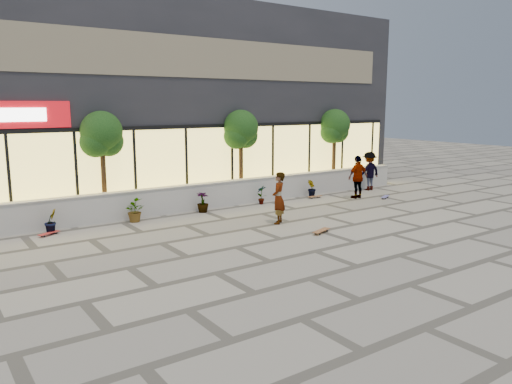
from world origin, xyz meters
TOP-DOWN VIEW (x-y plane):
  - ground at (0.00, 0.00)m, footprint 80.00×80.00m
  - planter_wall at (0.00, 7.00)m, footprint 22.00×0.42m
  - retail_building at (-0.00, 12.49)m, footprint 24.00×9.17m
  - shrub_b at (-5.70, 6.45)m, footprint 0.57×0.57m
  - shrub_c at (-2.90, 6.45)m, footprint 0.68×0.77m
  - shrub_d at (-0.10, 6.45)m, footprint 0.64×0.64m
  - shrub_e at (2.70, 6.45)m, footprint 0.46×0.35m
  - shrub_f at (5.50, 6.45)m, footprint 0.55×0.57m
  - tree_midwest at (-3.50, 7.70)m, footprint 1.60×1.50m
  - tree_mideast at (2.50, 7.70)m, footprint 1.60×1.50m
  - tree_east at (8.00, 7.70)m, footprint 1.60×1.50m
  - skater_center at (1.19, 3.30)m, footprint 0.79×0.77m
  - skater_right_near at (7.00, 5.10)m, footprint 1.12×0.48m
  - skater_right_far at (9.04, 6.30)m, footprint 1.24×0.74m
  - skateboard_center at (1.52, 1.43)m, footprint 0.87×0.49m
  - skateboard_left at (-5.84, 6.20)m, footprint 0.75×0.49m
  - skateboard_right_near at (5.47, 6.20)m, footprint 0.74×0.21m
  - skateboard_right_far at (8.01, 4.36)m, footprint 0.76×0.50m

SIDE VIEW (x-z plane):
  - ground at x=0.00m, z-range 0.00..0.00m
  - skateboard_right_near at x=5.47m, z-range 0.03..0.12m
  - skateboard_left at x=-5.84m, z-range 0.03..0.12m
  - skateboard_right_far at x=8.01m, z-range 0.03..0.12m
  - skateboard_center at x=1.52m, z-range 0.03..0.14m
  - shrub_b at x=-5.70m, z-range 0.00..0.81m
  - shrub_c at x=-2.90m, z-range 0.00..0.81m
  - shrub_d at x=-0.10m, z-range 0.00..0.81m
  - shrub_e at x=2.70m, z-range 0.00..0.81m
  - shrub_f at x=5.50m, z-range 0.00..0.81m
  - planter_wall at x=0.00m, z-range 0.00..1.04m
  - skater_center at x=1.19m, z-range 0.00..1.82m
  - skater_right_far at x=9.04m, z-range 0.00..1.87m
  - skater_right_near at x=7.00m, z-range 0.00..1.91m
  - tree_midwest at x=-3.50m, z-range 1.03..4.94m
  - tree_mideast at x=2.50m, z-range 1.03..4.94m
  - tree_east at x=8.00m, z-range 1.03..4.94m
  - retail_building at x=0.00m, z-range 0.00..8.50m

